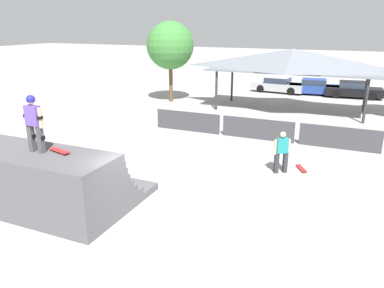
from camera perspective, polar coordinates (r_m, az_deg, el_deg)
name	(u,v)px	position (r m, az deg, el deg)	size (l,w,h in m)	color
ground_plane	(153,219)	(11.57, -5.98, -11.25)	(160.00, 160.00, 0.00)	#A3A09B
quarter_pipe_ramp	(40,181)	(12.87, -22.11, -5.18)	(5.66, 3.88, 1.97)	#565459
skater_on_deck	(33,120)	(11.80, -23.01, 3.40)	(0.73, 0.25, 1.71)	#4C4C51
skateboard_on_deck	(60,151)	(11.73, -19.49, -1.00)	(0.86, 0.41, 0.09)	red
bystander_walking	(282,150)	(14.91, 13.52, -0.92)	(0.62, 0.47, 1.68)	#2D2D33
skateboard_on_ground	(301,168)	(15.72, 16.30, -3.56)	(0.55, 0.78, 0.09)	green
barrier_fence	(258,129)	(19.21, 9.97, 2.27)	(11.42, 0.12, 1.05)	#3D3D42
pavilion_shelter	(293,60)	(25.75, 15.10, 12.24)	(10.85, 4.07, 4.07)	#2D2D33
tree_far_back	(170,46)	(27.98, -3.34, 14.73)	(3.43, 3.43, 5.81)	brown
parked_car_silver	(278,85)	(33.00, 13.01, 8.72)	(4.45, 2.17, 1.27)	#A8AAAF
parked_car_blue	(315,87)	(32.79, 18.18, 8.23)	(4.26, 2.07, 1.27)	navy
parked_car_black	(353,90)	(32.46, 23.35, 7.57)	(4.37, 2.03, 1.27)	black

